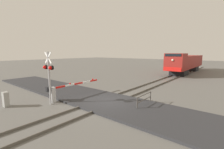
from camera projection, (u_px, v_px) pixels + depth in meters
The scene contains 9 objects.
ground_plane at pixel (107, 102), 12.78m from camera, with size 160.00×160.00×0.00m, color #605E59.
rail_track_left at pixel (100, 100), 13.22m from camera, with size 0.08×80.00×0.15m, color #59544C.
rail_track_right at pixel (114, 103), 12.32m from camera, with size 0.08×80.00×0.15m, color #59544C.
road_surface at pixel (107, 102), 12.77m from camera, with size 36.00×4.69×0.15m, color #2D2D30.
locomotive at pixel (186, 62), 31.02m from camera, with size 2.97×16.96×3.93m.
crossing_signal at pixel (49, 72), 11.92m from camera, with size 1.18×0.33×4.18m.
crossing_gate at pixel (60, 91), 13.21m from camera, with size 0.36×5.67×1.39m.
utility_cabinet at pixel (6, 99), 11.72m from camera, with size 0.50×0.35×1.15m, color #999993.
guard_railing at pixel (144, 98), 11.82m from camera, with size 0.08×2.22×0.95m.
Camera 1 is at (8.13, -9.27, 4.12)m, focal length 24.78 mm.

